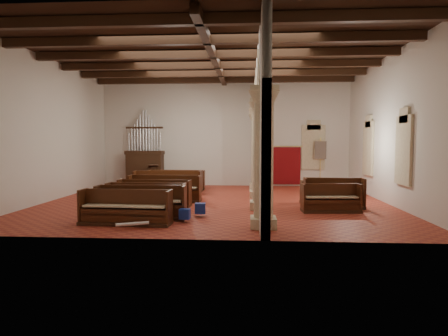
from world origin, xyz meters
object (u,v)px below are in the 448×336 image
(pipe_organ, at_px, (145,162))
(lectern, at_px, (154,177))
(nave_pew_0, at_px, (126,213))
(processional_banner, at_px, (320,172))
(aisle_pew_0, at_px, (331,203))

(pipe_organ, xyz_separation_m, lectern, (0.60, -0.44, -0.84))
(nave_pew_0, bearing_deg, processional_banner, 54.91)
(lectern, relative_size, processional_banner, 0.47)
(pipe_organ, relative_size, aisle_pew_0, 2.10)
(nave_pew_0, xyz_separation_m, aisle_pew_0, (6.66, 2.43, -0.01))
(nave_pew_0, bearing_deg, lectern, 102.26)
(pipe_organ, bearing_deg, nave_pew_0, -77.72)
(lectern, distance_m, processional_banner, 9.22)
(lectern, bearing_deg, processional_banner, -8.74)
(aisle_pew_0, bearing_deg, lectern, 135.86)
(processional_banner, height_order, nave_pew_0, processional_banner)
(lectern, xyz_separation_m, nave_pew_0, (1.55, -9.43, -0.18))
(pipe_organ, xyz_separation_m, aisle_pew_0, (8.80, -7.43, -1.03))
(processional_banner, bearing_deg, lectern, -162.79)
(processional_banner, height_order, aisle_pew_0, processional_banner)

